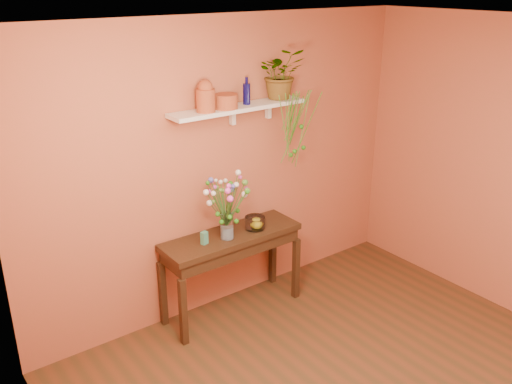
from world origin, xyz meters
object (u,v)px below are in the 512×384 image
(terracotta_jug, at_px, (206,97))
(glass_bowl, at_px, (255,223))
(glass_vase, at_px, (227,228))
(sideboard, at_px, (231,245))
(spider_plant, at_px, (281,74))
(blue_bottle, at_px, (247,93))
(bouquet, at_px, (228,194))

(terracotta_jug, bearing_deg, glass_bowl, -14.55)
(terracotta_jug, relative_size, glass_vase, 1.08)
(sideboard, relative_size, glass_vase, 5.43)
(spider_plant, xyz_separation_m, glass_vase, (-0.73, -0.17, -1.26))
(sideboard, height_order, spider_plant, spider_plant)
(glass_bowl, bearing_deg, glass_vase, -176.69)
(blue_bottle, xyz_separation_m, glass_bowl, (-0.01, -0.14, -1.18))
(terracotta_jug, distance_m, glass_bowl, 1.29)
(terracotta_jug, relative_size, glass_bowl, 1.39)
(terracotta_jug, height_order, blue_bottle, terracotta_jug)
(sideboard, bearing_deg, glass_vase, -147.28)
(sideboard, bearing_deg, terracotta_jug, 156.47)
(terracotta_jug, bearing_deg, blue_bottle, 4.05)
(terracotta_jug, distance_m, glass_vase, 1.17)
(blue_bottle, bearing_deg, glass_vase, -154.87)
(bouquet, bearing_deg, terracotta_jug, 118.49)
(spider_plant, bearing_deg, blue_bottle, -178.36)
(blue_bottle, distance_m, spider_plant, 0.41)
(terracotta_jug, height_order, glass_bowl, terracotta_jug)
(spider_plant, bearing_deg, glass_vase, -166.90)
(spider_plant, height_order, glass_vase, spider_plant)
(blue_bottle, distance_m, glass_vase, 1.19)
(spider_plant, distance_m, bouquet, 1.20)
(glass_vase, relative_size, bouquet, 0.46)
(bouquet, bearing_deg, spider_plant, 15.59)
(terracotta_jug, distance_m, blue_bottle, 0.44)
(spider_plant, relative_size, glass_vase, 1.87)
(sideboard, bearing_deg, glass_bowl, -7.55)
(bouquet, relative_size, glass_bowl, 2.82)
(terracotta_jug, xyz_separation_m, blue_bottle, (0.44, 0.03, -0.03))
(bouquet, bearing_deg, glass_bowl, 9.36)
(sideboard, relative_size, bouquet, 2.47)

